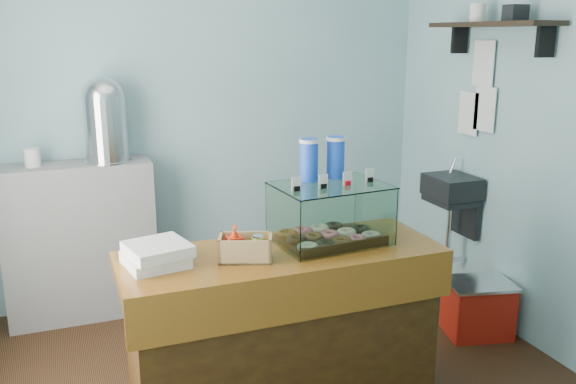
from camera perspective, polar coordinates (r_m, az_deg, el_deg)
name	(u,v)px	position (r m, az deg, el deg)	size (l,w,h in m)	color
room_shell	(268,83)	(3.10, -1.86, 10.19)	(3.54, 3.04, 2.82)	#75A0AB
counter	(282,332)	(3.21, -0.54, -13.01)	(1.60, 0.60, 0.90)	#40280C
back_shelf	(81,242)	(4.46, -18.83, -4.41)	(1.00, 0.32, 1.10)	gray
display_case	(328,209)	(3.15, 3.75, -1.59)	(0.59, 0.45, 0.52)	#351C10
condiment_crate	(244,248)	(2.90, -4.12, -5.23)	(0.29, 0.23, 0.17)	tan
pastry_boxes	(157,254)	(2.90, -12.20, -5.73)	(0.32, 0.32, 0.11)	silver
coffee_urn	(105,117)	(4.27, -16.76, 6.69)	(0.31, 0.31, 0.57)	silver
red_cooler	(478,308)	(4.29, 17.35, -10.31)	(0.48, 0.41, 0.37)	#AC190D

